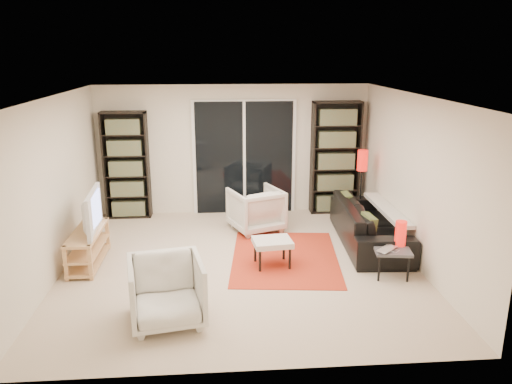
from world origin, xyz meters
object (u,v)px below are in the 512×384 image
(armchair_front, at_px, (166,291))
(side_table, at_px, (392,251))
(armchair_back, at_px, (256,209))
(floor_lamp, at_px, (362,168))
(tv_stand, at_px, (88,247))
(ottoman, at_px, (272,243))
(sofa, at_px, (370,223))
(bookshelf_left, at_px, (126,165))
(bookshelf_right, at_px, (335,158))

(armchair_front, relative_size, side_table, 1.54)
(armchair_back, bearing_deg, armchair_front, 45.67)
(armchair_back, height_order, floor_lamp, floor_lamp)
(tv_stand, distance_m, ottoman, 2.65)
(sofa, bearing_deg, tv_stand, 99.66)
(tv_stand, distance_m, armchair_front, 2.15)
(tv_stand, relative_size, ottoman, 2.04)
(bookshelf_left, bearing_deg, tv_stand, -96.29)
(bookshelf_right, bearing_deg, side_table, -87.22)
(floor_lamp, bearing_deg, ottoman, -135.86)
(armchair_front, relative_size, floor_lamp, 0.63)
(floor_lamp, bearing_deg, sofa, -96.59)
(armchair_back, bearing_deg, tv_stand, 4.35)
(bookshelf_right, relative_size, side_table, 3.88)
(bookshelf_left, relative_size, ottoman, 3.36)
(bookshelf_right, bearing_deg, bookshelf_left, 180.00)
(armchair_front, distance_m, side_table, 3.10)
(side_table, distance_m, floor_lamp, 2.25)
(armchair_front, distance_m, floor_lamp, 4.46)
(armchair_back, bearing_deg, ottoman, 72.96)
(tv_stand, xyz_separation_m, side_table, (4.22, -0.72, 0.09))
(armchair_back, bearing_deg, sofa, 135.61)
(bookshelf_left, relative_size, tv_stand, 1.64)
(ottoman, bearing_deg, tv_stand, 173.95)
(sofa, bearing_deg, side_table, -179.43)
(armchair_front, height_order, side_table, armchair_front)
(tv_stand, xyz_separation_m, sofa, (4.28, 0.48, 0.07))
(bookshelf_right, distance_m, side_table, 2.94)
(sofa, relative_size, armchair_front, 2.72)
(sofa, xyz_separation_m, floor_lamp, (0.11, 0.94, 0.68))
(ottoman, distance_m, floor_lamp, 2.53)
(bookshelf_right, height_order, side_table, bookshelf_right)
(side_table, xyz_separation_m, floor_lamp, (0.17, 2.14, 0.65))
(bookshelf_right, distance_m, sofa, 1.81)
(tv_stand, xyz_separation_m, floor_lamp, (4.39, 1.42, 0.75))
(sofa, height_order, floor_lamp, floor_lamp)
(armchair_front, xyz_separation_m, side_table, (2.94, 0.99, -0.02))
(bookshelf_right, bearing_deg, tv_stand, -152.45)
(bookshelf_right, bearing_deg, ottoman, -120.97)
(armchair_front, xyz_separation_m, floor_lamp, (3.11, 3.14, 0.63))
(tv_stand, relative_size, floor_lamp, 0.89)
(sofa, height_order, side_table, sofa)
(sofa, bearing_deg, bookshelf_right, 10.06)
(tv_stand, xyz_separation_m, armchair_back, (2.52, 1.22, 0.11))
(side_table, bearing_deg, ottoman, 164.34)
(armchair_back, xyz_separation_m, armchair_front, (-1.24, -2.94, 0.01))
(bookshelf_left, xyz_separation_m, floor_lamp, (4.16, -0.71, 0.03))
(bookshelf_left, relative_size, bookshelf_right, 0.93)
(bookshelf_right, height_order, tv_stand, bookshelf_right)
(ottoman, xyz_separation_m, floor_lamp, (1.75, 1.70, 0.67))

